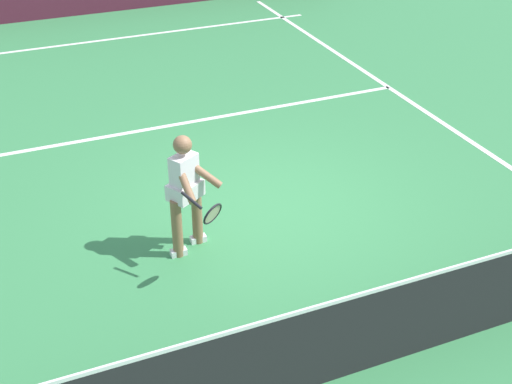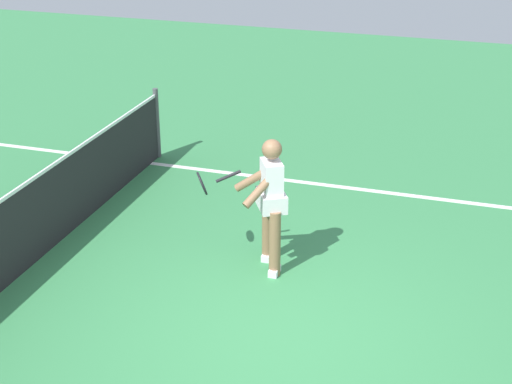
{
  "view_description": "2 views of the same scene",
  "coord_description": "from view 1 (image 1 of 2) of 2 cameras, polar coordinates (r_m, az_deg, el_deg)",
  "views": [
    {
      "loc": [
        3.29,
        7.3,
        5.05
      ],
      "look_at": [
        0.55,
        0.82,
        0.82
      ],
      "focal_mm": 48.84,
      "sensor_mm": 36.0,
      "label": 1
    },
    {
      "loc": [
        -6.18,
        -1.72,
        4.45
      ],
      "look_at": [
        1.04,
        0.57,
        1.04
      ],
      "focal_mm": 54.73,
      "sensor_mm": 36.0,
      "label": 2
    }
  ],
  "objects": [
    {
      "name": "court_net",
      "position": [
        7.0,
        11.72,
        -10.27
      ],
      "size": [
        8.23,
        0.08,
        1.09
      ],
      "color": "#4C4C51",
      "rests_on": "ground"
    },
    {
      "name": "ground_plane",
      "position": [
        9.47,
        1.14,
        -1.26
      ],
      "size": [
        26.74,
        26.74,
        0.0
      ],
      "primitive_type": "plane",
      "color": "#38844C"
    },
    {
      "name": "baseline_marking",
      "position": [
        16.24,
        -10.31,
        12.4
      ],
      "size": [
        8.55,
        0.1,
        0.01
      ],
      "primitive_type": "cube",
      "color": "white",
      "rests_on": "ground"
    },
    {
      "name": "tennis_player",
      "position": [
        8.23,
        -5.71,
        0.12
      ],
      "size": [
        0.68,
        1.14,
        1.55
      ],
      "color": "#8C6647",
      "rests_on": "ground"
    },
    {
      "name": "sideline_left_marking",
      "position": [
        11.34,
        18.87,
        2.79
      ],
      "size": [
        0.1,
        18.57,
        0.01
      ],
      "primitive_type": "cube",
      "color": "white",
      "rests_on": "ground"
    },
    {
      "name": "service_line_marking",
      "position": [
        11.93,
        -4.73,
        5.86
      ],
      "size": [
        7.55,
        0.1,
        0.01
      ],
      "primitive_type": "cube",
      "color": "white",
      "rests_on": "ground"
    }
  ]
}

